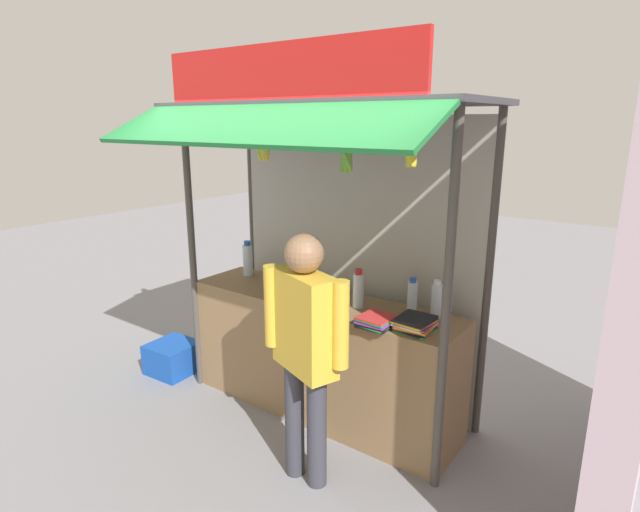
% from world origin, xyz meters
% --- Properties ---
extents(ground_plane, '(20.00, 20.00, 0.00)m').
position_xyz_m(ground_plane, '(0.00, 0.00, 0.00)').
color(ground_plane, gray).
extents(stall_counter, '(2.32, 0.58, 0.98)m').
position_xyz_m(stall_counter, '(0.00, 0.00, 0.49)').
color(stall_counter, olive).
rests_on(stall_counter, ground).
extents(stall_structure, '(2.52, 1.49, 2.83)m').
position_xyz_m(stall_structure, '(0.00, 0.15, 1.70)').
color(stall_structure, '#4C4742').
rests_on(stall_structure, ground).
extents(water_bottle_rear_center, '(0.08, 0.08, 0.28)m').
position_xyz_m(water_bottle_rear_center, '(0.90, 0.18, 1.11)').
color(water_bottle_rear_center, silver).
rests_on(water_bottle_rear_center, stall_counter).
extents(water_bottle_mid_right, '(0.08, 0.08, 0.30)m').
position_xyz_m(water_bottle_mid_right, '(0.35, 0.02, 1.12)').
color(water_bottle_mid_right, silver).
rests_on(water_bottle_mid_right, stall_counter).
extents(water_bottle_center, '(0.07, 0.07, 0.26)m').
position_xyz_m(water_bottle_center, '(0.72, 0.16, 1.11)').
color(water_bottle_center, silver).
rests_on(water_bottle_center, stall_counter).
extents(water_bottle_front_left, '(0.09, 0.09, 0.32)m').
position_xyz_m(water_bottle_front_left, '(-0.91, 0.13, 1.13)').
color(water_bottle_front_left, silver).
rests_on(water_bottle_front_left, stall_counter).
extents(magazine_stack_mid_left, '(0.22, 0.29, 0.08)m').
position_xyz_m(magazine_stack_mid_left, '(-0.07, -0.13, 1.03)').
color(magazine_stack_mid_left, blue).
rests_on(magazine_stack_mid_left, stall_counter).
extents(magazine_stack_left, '(0.26, 0.27, 0.10)m').
position_xyz_m(magazine_stack_left, '(0.89, -0.13, 1.03)').
color(magazine_stack_left, green).
rests_on(magazine_stack_left, stall_counter).
extents(magazine_stack_front_right, '(0.25, 0.26, 0.07)m').
position_xyz_m(magazine_stack_front_right, '(0.64, -0.21, 1.02)').
color(magazine_stack_front_right, black).
rests_on(magazine_stack_front_right, stall_counter).
extents(banana_bunch_leftmost, '(0.12, 0.12, 0.32)m').
position_xyz_m(banana_bunch_leftmost, '(0.49, -0.39, 2.11)').
color(banana_bunch_leftmost, '#332D23').
extents(banana_bunch_inner_right, '(0.09, 0.09, 0.26)m').
position_xyz_m(banana_bunch_inner_right, '(0.93, -0.39, 2.15)').
color(banana_bunch_inner_right, '#332D23').
extents(banana_bunch_inner_left, '(0.11, 0.11, 0.28)m').
position_xyz_m(banana_bunch_inner_left, '(-0.21, -0.39, 2.15)').
color(banana_bunch_inner_left, '#332D23').
extents(vendor_person, '(0.64, 0.36, 1.70)m').
position_xyz_m(vendor_person, '(0.43, -0.74, 1.02)').
color(vendor_person, '#383842').
rests_on(vendor_person, ground).
extents(plastic_crate, '(0.44, 0.44, 0.29)m').
position_xyz_m(plastic_crate, '(-1.54, -0.30, 0.15)').
color(plastic_crate, '#194CB2').
rests_on(plastic_crate, ground).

